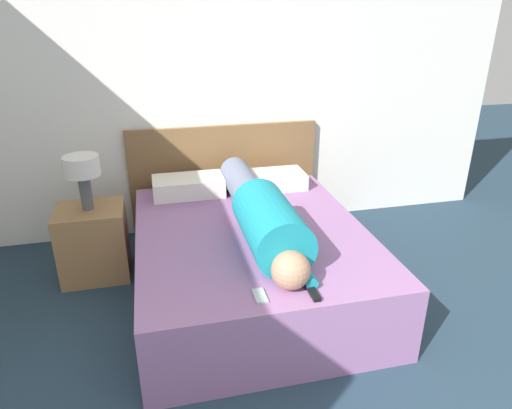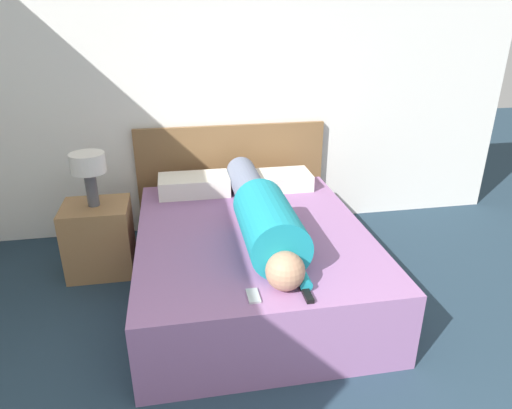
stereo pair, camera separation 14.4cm
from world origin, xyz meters
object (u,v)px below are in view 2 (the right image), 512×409
table_lamp (88,168)px  cell_phone (253,296)px  nightstand (99,238)px  pillow_near_headboard (194,185)px  pillow_second (278,180)px  tv_remote (307,294)px  bed (252,261)px  person_lying (262,214)px

table_lamp → cell_phone: (0.99, -1.29, -0.35)m
nightstand → pillow_near_headboard: size_ratio=0.97×
pillow_second → tv_remote: bearing=-97.2°
table_lamp → pillow_near_headboard: bearing=18.6°
pillow_second → table_lamp: bearing=-170.1°
bed → tv_remote: size_ratio=12.71×
tv_remote → pillow_near_headboard: bearing=107.9°
nightstand → table_lamp: bearing=0.0°
pillow_near_headboard → pillow_second: bearing=0.0°
table_lamp → person_lying: size_ratio=0.23×
table_lamp → pillow_second: table_lamp is taller
cell_phone → nightstand: bearing=127.4°
pillow_near_headboard → table_lamp: bearing=-161.4°
person_lying → cell_phone: person_lying is taller
cell_phone → pillow_second: bearing=72.6°
person_lying → pillow_second: person_lying is taller
nightstand → person_lying: (1.17, -0.58, 0.38)m
pillow_near_headboard → cell_phone: 1.56m
tv_remote → cell_phone: (-0.28, 0.04, -0.01)m
pillow_near_headboard → bed: bearing=-64.4°
bed → pillow_near_headboard: size_ratio=3.33×
person_lying → pillow_second: (0.30, 0.84, -0.09)m
bed → table_lamp: size_ratio=4.72×
nightstand → cell_phone: size_ratio=4.29×
person_lying → pillow_near_headboard: size_ratio=3.06×
person_lying → pillow_second: 0.89m
table_lamp → tv_remote: (1.27, -1.33, -0.34)m
table_lamp → pillow_second: bearing=9.9°
table_lamp → person_lying: bearing=-26.4°
pillow_near_headboard → cell_phone: pillow_near_headboard is taller
table_lamp → person_lying: (1.17, -0.58, -0.20)m
table_lamp → pillow_near_headboard: (0.76, 0.26, -0.28)m
pillow_near_headboard → cell_phone: bearing=-81.6°
person_lying → pillow_near_headboard: person_lying is taller
pillow_near_headboard → tv_remote: pillow_near_headboard is taller
bed → pillow_near_headboard: 0.89m
person_lying → cell_phone: bearing=-104.7°
tv_remote → person_lying: bearing=97.5°
bed → cell_phone: (-0.13, -0.79, 0.26)m
bed → person_lying: (0.05, -0.09, 0.40)m
table_lamp → nightstand: bearing=0.0°
tv_remote → cell_phone: tv_remote is taller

